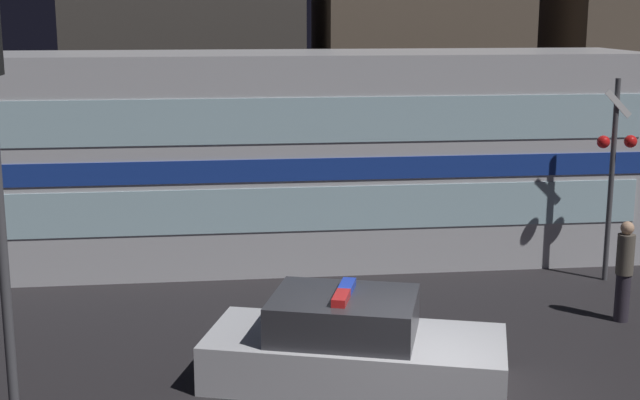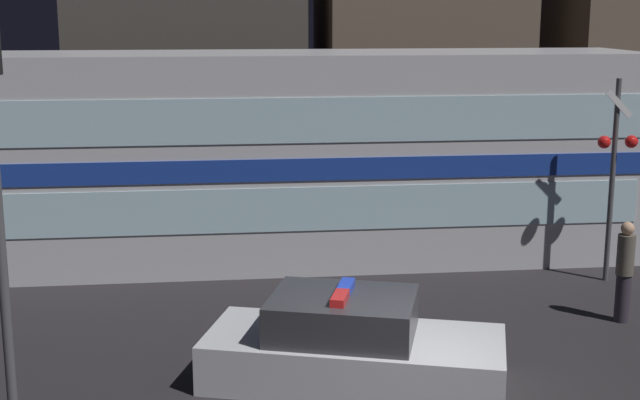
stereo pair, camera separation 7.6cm
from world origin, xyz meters
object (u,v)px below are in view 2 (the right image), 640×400
at_px(train, 297,157).
at_px(pedestrian, 624,271).
at_px(police_car, 351,348).
at_px(crossing_signal_near, 615,164).

bearing_deg(train, pedestrian, -42.07).
height_order(police_car, crossing_signal_near, crossing_signal_near).
bearing_deg(train, police_car, -88.52).
bearing_deg(crossing_signal_near, pedestrian, -108.34).
bearing_deg(pedestrian, police_car, -158.38).
xyz_separation_m(train, pedestrian, (5.37, -4.84, -1.34)).
height_order(police_car, pedestrian, pedestrian).
bearing_deg(pedestrian, train, 137.93).
xyz_separation_m(pedestrian, crossing_signal_near, (0.77, 2.33, 1.50)).
distance_m(train, police_car, 7.12).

